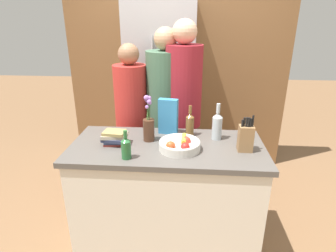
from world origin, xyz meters
The scene contains 16 objects.
ground_plane centered at (0.00, 0.00, 0.00)m, with size 14.00×14.00×0.00m, color brown.
kitchen_island centered at (0.00, 0.00, 0.47)m, with size 1.45×0.68×0.94m.
back_wall_wood centered at (0.00, 1.56, 1.30)m, with size 2.65×0.12×2.60m.
refrigerator centered at (-0.16, 1.20, 1.01)m, with size 0.73×0.63×2.02m.
fruit_bowl centered at (0.10, -0.07, 0.98)m, with size 0.30×0.30×0.10m.
knife_block centered at (0.56, -0.05, 1.04)m, with size 0.10×0.09×0.27m.
flower_vase centered at (-0.15, 0.08, 1.06)m, with size 0.09×0.09×0.36m.
cereal_box centered at (-0.01, 0.23, 1.08)m, with size 0.16×0.09×0.29m.
coffee_mug centered at (0.60, 0.20, 0.98)m, with size 0.12×0.09×0.09m.
book_stack centered at (-0.39, -0.01, 0.99)m, with size 0.20×0.17×0.11m.
bottle_oil centered at (0.38, 0.14, 1.05)m, with size 0.08×0.08×0.29m.
bottle_vinegar centered at (0.17, 0.20, 1.03)m, with size 0.07×0.07×0.25m.
bottle_wine centered at (-0.26, -0.23, 1.02)m, with size 0.07×0.07×0.20m.
person_at_sink centered at (-0.39, 0.59, 0.92)m, with size 0.30×0.30×1.62m.
person_in_blue centered at (-0.07, 0.64, 0.99)m, with size 0.36×0.36×1.76m.
person_in_red_tee centered at (0.10, 0.59, 1.04)m, with size 0.33×0.33×1.82m.
Camera 1 is at (0.15, -1.90, 1.83)m, focal length 30.00 mm.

